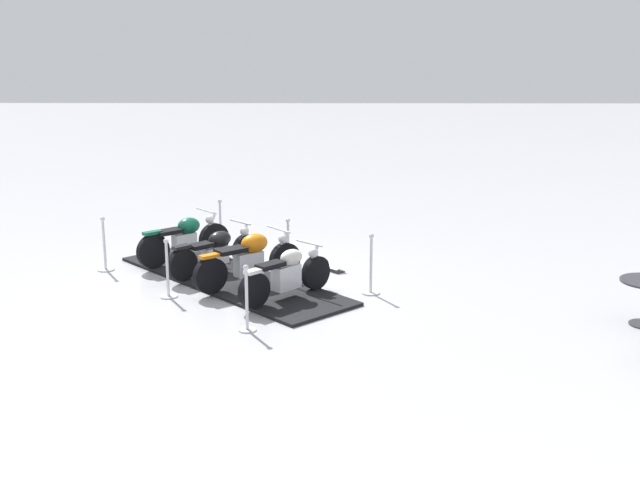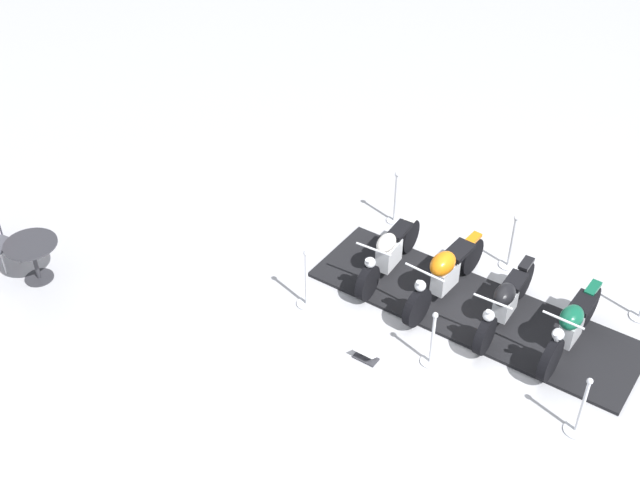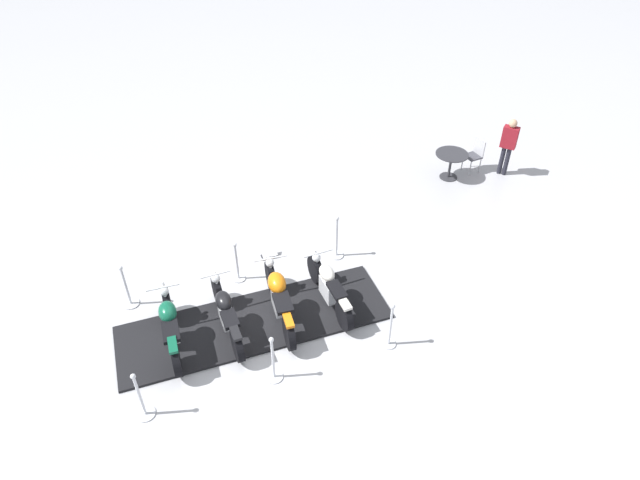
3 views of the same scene
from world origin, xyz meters
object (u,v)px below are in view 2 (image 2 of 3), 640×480
at_px(motorcycle_black, 505,302).
at_px(stanchion_right_mid, 432,346).
at_px(motorcycle_cream, 388,253).
at_px(motorcycle_forest, 571,326).
at_px(cafe_table, 32,252).
at_px(stanchion_left_mid, 511,250).
at_px(info_placard, 366,356).
at_px(stanchion_left_front, 395,204).
at_px(stanchion_right_front, 307,288).
at_px(stanchion_right_rear, 580,415).
at_px(motorcycle_copper, 445,273).

distance_m(motorcycle_black, stanchion_right_mid, 1.47).
height_order(motorcycle_cream, motorcycle_forest, motorcycle_forest).
distance_m(motorcycle_forest, cafe_table, 8.67).
height_order(stanchion_left_mid, info_placard, stanchion_left_mid).
bearing_deg(motorcycle_forest, info_placard, -50.71).
relative_size(info_placard, cafe_table, 0.47).
xyz_separation_m(motorcycle_black, stanchion_left_front, (-0.88, 3.03, -0.09)).
xyz_separation_m(stanchion_left_mid, stanchion_right_front, (-3.59, -0.24, 0.01)).
height_order(motorcycle_forest, stanchion_left_mid, stanchion_left_mid).
bearing_deg(stanchion_right_mid, stanchion_right_front, 133.05).
bearing_deg(stanchion_right_front, motorcycle_cream, 16.08).
bearing_deg(stanchion_right_rear, motorcycle_black, 95.17).
bearing_deg(motorcycle_black, motorcycle_forest, 88.48).
xyz_separation_m(motorcycle_copper, motorcycle_forest, (1.45, -1.54, -0.02)).
bearing_deg(stanchion_left_front, stanchion_left_mid, -46.95).
bearing_deg(motorcycle_black, stanchion_left_mid, -161.66).
height_order(stanchion_right_front, stanchion_right_mid, stanchion_right_front).
bearing_deg(stanchion_right_mid, stanchion_left_front, 82.34).
xyz_separation_m(stanchion_right_front, cafe_table, (-4.30, 1.60, 0.21)).
bearing_deg(motorcycle_black, stanchion_right_mid, -23.22).
xyz_separation_m(motorcycle_forest, stanchion_right_rear, (-0.53, -1.45, -0.21)).
bearing_deg(motorcycle_black, motorcycle_copper, -92.00).
bearing_deg(motorcycle_cream, stanchion_right_rear, 67.27).
xyz_separation_m(motorcycle_copper, stanchion_right_mid, (-0.63, -1.32, -0.21)).
bearing_deg(stanchion_right_mid, stanchion_right_rear, -46.95).
height_order(stanchion_right_rear, stanchion_right_mid, stanchion_right_rear).
bearing_deg(stanchion_left_mid, stanchion_left_front, 133.05).
xyz_separation_m(stanchion_left_front, stanchion_right_mid, (-0.48, -3.57, -0.04)).
bearing_deg(stanchion_left_front, stanchion_right_mid, -97.66).
height_order(motorcycle_black, motorcycle_forest, motorcycle_forest).
distance_m(stanchion_right_front, info_placard, 1.56).
bearing_deg(motorcycle_forest, motorcycle_copper, -88.06).
distance_m(motorcycle_forest, stanchion_right_front, 4.10).
distance_m(stanchion_right_rear, stanchion_left_mid, 3.60).
bearing_deg(info_placard, stanchion_right_rear, -171.09).
height_order(stanchion_right_mid, info_placard, stanchion_right_mid).
distance_m(stanchion_right_rear, stanchion_right_mid, 2.28).
bearing_deg(stanchion_right_mid, motorcycle_copper, 64.30).
distance_m(motorcycle_copper, stanchion_right_front, 2.23).
distance_m(motorcycle_copper, stanchion_right_mid, 1.48).
xyz_separation_m(stanchion_left_front, cafe_table, (-6.34, -0.31, 0.18)).
relative_size(stanchion_right_front, cafe_table, 1.26).
xyz_separation_m(stanchion_right_rear, stanchion_left_front, (-1.08, 5.24, 0.06)).
relative_size(motorcycle_cream, stanchion_right_mid, 1.58).
bearing_deg(cafe_table, motorcycle_cream, -11.43).
height_order(motorcycle_black, stanchion_right_front, stanchion_right_front).
distance_m(motorcycle_black, stanchion_right_rear, 2.23).
distance_m(info_placard, cafe_table, 5.79).
height_order(motorcycle_cream, stanchion_right_rear, stanchion_right_rear).
relative_size(stanchion_left_mid, cafe_table, 1.22).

